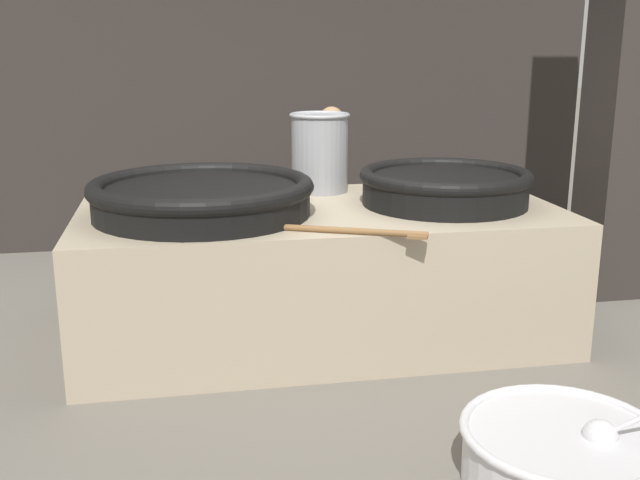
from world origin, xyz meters
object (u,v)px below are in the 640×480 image
at_px(giant_wok_near, 202,195).
at_px(giant_wok_far, 445,185).
at_px(cook, 330,188).
at_px(prep_bowl_vegetables, 562,454).
at_px(stock_pot, 320,151).

relative_size(giant_wok_near, giant_wok_far, 1.23).
distance_m(giant_wok_near, giant_wok_far, 1.75).
bearing_deg(giant_wok_near, giant_wok_far, 1.14).
bearing_deg(cook, prep_bowl_vegetables, 92.19).
xyz_separation_m(cook, prep_bowl_vegetables, (0.44, -3.48, -0.67)).
distance_m(giant_wok_near, prep_bowl_vegetables, 2.81).
height_order(giant_wok_near, prep_bowl_vegetables, giant_wok_near).
xyz_separation_m(giant_wok_near, prep_bowl_vegetables, (1.62, -2.11, -0.92)).
bearing_deg(stock_pot, prep_bowl_vegetables, -76.70).
relative_size(giant_wok_near, stock_pot, 2.48).
bearing_deg(giant_wok_far, cook, 113.47).
relative_size(giant_wok_near, cook, 0.98).
height_order(giant_wok_far, stock_pot, stock_pot).
relative_size(stock_pot, prep_bowl_vegetables, 0.51).
distance_m(giant_wok_far, cook, 1.48).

